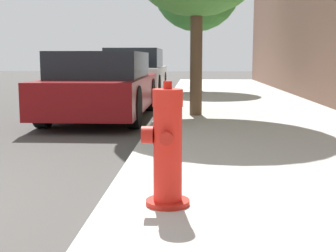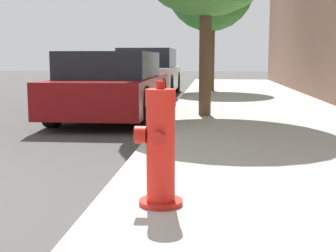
% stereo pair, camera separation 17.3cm
% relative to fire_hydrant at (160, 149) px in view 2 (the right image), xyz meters
% --- Properties ---
extents(fire_hydrant, '(0.33, 0.33, 0.86)m').
position_rel_fire_hydrant_xyz_m(fire_hydrant, '(0.00, 0.00, 0.00)').
color(fire_hydrant, red).
rests_on(fire_hydrant, sidewalk_slab).
extents(parked_car_near, '(1.73, 4.42, 1.27)m').
position_rel_fire_hydrant_xyz_m(parked_car_near, '(-1.56, 5.79, 0.10)').
color(parked_car_near, maroon).
rests_on(parked_car_near, ground_plane).
extents(parked_car_mid, '(1.71, 4.43, 1.45)m').
position_rel_fire_hydrant_xyz_m(parked_car_mid, '(-1.62, 11.32, 0.17)').
color(parked_car_mid, silver).
rests_on(parked_car_mid, ground_plane).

